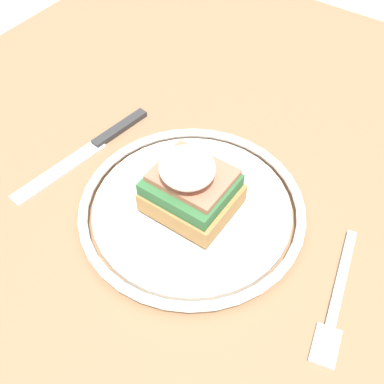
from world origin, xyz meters
TOP-DOWN VIEW (x-y plane):
  - dining_table at (0.00, 0.00)m, footprint 0.87×0.89m
  - plate at (0.01, 0.03)m, footprint 0.23×0.23m
  - sandwich at (0.01, 0.03)m, footprint 0.11×0.08m
  - fork at (-0.16, 0.04)m, footprint 0.05×0.14m
  - knife at (0.16, 0.02)m, footprint 0.04×0.19m

SIDE VIEW (x-z plane):
  - dining_table at x=0.00m, z-range 0.25..0.97m
  - fork at x=-0.16m, z-range 0.72..0.73m
  - knife at x=0.16m, z-range 0.72..0.73m
  - plate at x=0.01m, z-range 0.72..0.74m
  - sandwich at x=0.01m, z-range 0.73..0.80m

